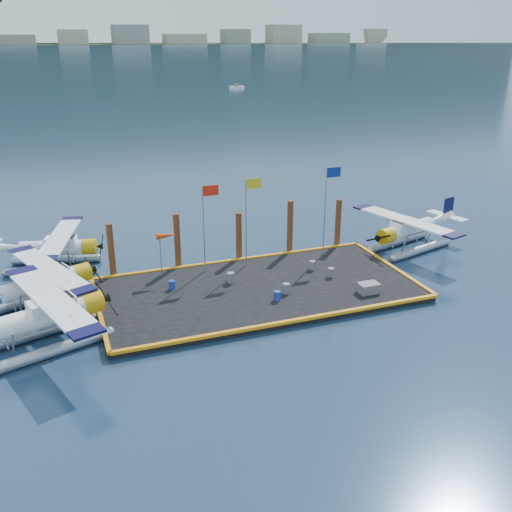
{
  "coord_description": "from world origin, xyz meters",
  "views": [
    {
      "loc": [
        -11.68,
        -31.35,
        15.67
      ],
      "look_at": [
        0.57,
        2.0,
        1.76
      ],
      "focal_mm": 40.0,
      "sensor_mm": 36.0,
      "label": 1
    }
  ],
  "objects": [
    {
      "name": "seaplane_b",
      "position": [
        -12.84,
        2.47,
        1.47
      ],
      "size": [
        8.8,
        9.29,
        3.37
      ],
      "rotation": [
        0.0,
        0.0,
        -1.18
      ],
      "color": "#9DA0AB",
      "rests_on": "ground"
    },
    {
      "name": "flagpole_red",
      "position": [
        -2.29,
        3.8,
        4.4
      ],
      "size": [
        1.14,
        0.08,
        6.0
      ],
      "color": "gray",
      "rests_on": "dock"
    },
    {
      "name": "seaplane_d",
      "position": [
        13.45,
        3.4,
        1.49
      ],
      "size": [
        8.95,
        9.62,
        3.43
      ],
      "rotation": [
        0.0,
        0.0,
        1.85
      ],
      "color": "#9DA0AB",
      "rests_on": "ground"
    },
    {
      "name": "drum_5",
      "position": [
        -1.44,
        1.34,
        0.75
      ],
      "size": [
        0.49,
        0.49,
        0.69
      ],
      "primitive_type": "cylinder",
      "color": "#5C5B60",
      "rests_on": "dock"
    },
    {
      "name": "windsock",
      "position": [
        -5.03,
        3.8,
        3.23
      ],
      "size": [
        1.4,
        0.44,
        3.12
      ],
      "color": "gray",
      "rests_on": "dock"
    },
    {
      "name": "drum_2",
      "position": [
        5.17,
        -0.05,
        0.71
      ],
      "size": [
        0.44,
        0.44,
        0.61
      ],
      "primitive_type": "cylinder",
      "color": "#5C5B60",
      "rests_on": "dock"
    },
    {
      "name": "piling_1",
      "position": [
        -4.0,
        5.4,
        2.1
      ],
      "size": [
        0.44,
        0.44,
        4.2
      ],
      "primitive_type": "cylinder",
      "color": "#462714",
      "rests_on": "ground"
    },
    {
      "name": "drum_4",
      "position": [
        4.52,
        1.48,
        0.72
      ],
      "size": [
        0.45,
        0.45,
        0.63
      ],
      "primitive_type": "cylinder",
      "color": "#5C5B60",
      "rests_on": "dock"
    },
    {
      "name": "ground",
      "position": [
        0.0,
        0.0,
        0.0
      ],
      "size": [
        4000.0,
        4000.0,
        0.0
      ],
      "primitive_type": "plane",
      "color": "#19324B",
      "rests_on": "ground"
    },
    {
      "name": "drum_3",
      "position": [
        0.42,
        -2.16,
        0.69
      ],
      "size": [
        0.42,
        0.42,
        0.59
      ],
      "primitive_type": "cylinder",
      "color": "navy",
      "rests_on": "dock"
    },
    {
      "name": "dock_bumpers",
      "position": [
        0.0,
        0.0,
        0.49
      ],
      "size": [
        20.25,
        10.25,
        0.18
      ],
      "primitive_type": null,
      "color": "orange",
      "rests_on": "dock"
    },
    {
      "name": "piling_4",
      "position": [
        8.5,
        5.4,
        2.0
      ],
      "size": [
        0.44,
        0.44,
        4.0
      ],
      "primitive_type": "cylinder",
      "color": "#462714",
      "rests_on": "ground"
    },
    {
      "name": "far_backdrop",
      "position": [
        239.91,
        1737.52,
        9.45
      ],
      "size": [
        3050.0,
        2050.0,
        810.0
      ],
      "color": "black",
      "rests_on": "ground"
    },
    {
      "name": "seaplane_a",
      "position": [
        -12.9,
        -2.38,
        1.6
      ],
      "size": [
        9.59,
        10.24,
        3.67
      ],
      "rotation": [
        0.0,
        0.0,
        -1.25
      ],
      "color": "#9DA0AB",
      "rests_on": "ground"
    },
    {
      "name": "seaplane_c",
      "position": [
        -11.96,
        8.75,
        1.43
      ],
      "size": [
        8.54,
        9.21,
        3.27
      ],
      "rotation": [
        0.0,
        0.0,
        -1.83
      ],
      "color": "#9DA0AB",
      "rests_on": "ground"
    },
    {
      "name": "piling_0",
      "position": [
        -8.5,
        5.4,
        2.0
      ],
      "size": [
        0.44,
        0.44,
        4.0
      ],
      "primitive_type": "cylinder",
      "color": "#462714",
      "rests_on": "ground"
    },
    {
      "name": "dock",
      "position": [
        0.0,
        0.0,
        0.2
      ],
      "size": [
        20.0,
        10.0,
        0.4
      ],
      "primitive_type": "cube",
      "color": "black",
      "rests_on": "ground"
    },
    {
      "name": "piling_3",
      "position": [
        4.5,
        5.4,
        2.15
      ],
      "size": [
        0.44,
        0.44,
        4.3
      ],
      "primitive_type": "cylinder",
      "color": "#462714",
      "rests_on": "ground"
    },
    {
      "name": "drum_0",
      "position": [
        -5.28,
        1.66,
        0.69
      ],
      "size": [
        0.41,
        0.41,
        0.58
      ],
      "primitive_type": "cylinder",
      "color": "navy",
      "rests_on": "dock"
    },
    {
      "name": "flagpole_blue",
      "position": [
        6.7,
        3.8,
        4.69
      ],
      "size": [
        1.14,
        0.08,
        6.5
      ],
      "color": "gray",
      "rests_on": "dock"
    },
    {
      "name": "piling_2",
      "position": [
        0.5,
        5.4,
        1.9
      ],
      "size": [
        0.44,
        0.44,
        3.8
      ],
      "primitive_type": "cylinder",
      "color": "#462714",
      "rests_on": "ground"
    },
    {
      "name": "crate",
      "position": [
        6.23,
        -3.14,
        0.72
      ],
      "size": [
        1.27,
        0.85,
        0.64
      ],
      "primitive_type": "cube",
      "color": "#5C5B60",
      "rests_on": "dock"
    },
    {
      "name": "flagpole_yellow",
      "position": [
        0.7,
        3.8,
        4.51
      ],
      "size": [
        1.14,
        0.08,
        6.2
      ],
      "color": "gray",
      "rests_on": "dock"
    },
    {
      "name": "drum_1",
      "position": [
        1.32,
        -1.44,
        0.73
      ],
      "size": [
        0.46,
        0.46,
        0.65
      ],
      "primitive_type": "cylinder",
      "color": "#5C5B60",
      "rests_on": "dock"
    }
  ]
}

